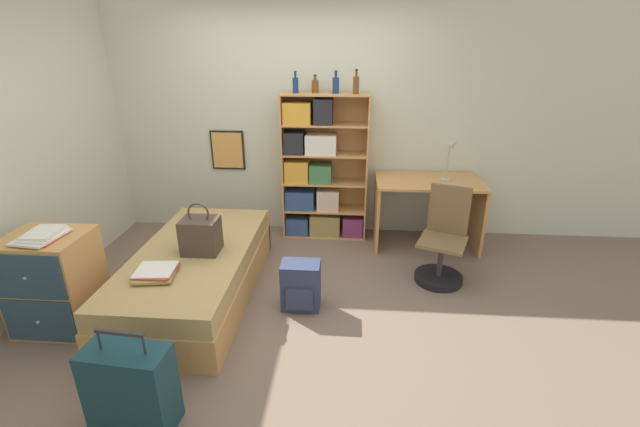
{
  "coord_description": "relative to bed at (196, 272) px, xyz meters",
  "views": [
    {
      "loc": [
        0.64,
        -3.23,
        2.15
      ],
      "look_at": [
        0.39,
        0.2,
        0.75
      ],
      "focal_mm": 24.0,
      "sensor_mm": 36.0,
      "label": 1
    }
  ],
  "objects": [
    {
      "name": "wall_back",
      "position": [
        0.71,
        1.58,
        1.08
      ],
      "size": [
        10.0,
        0.09,
        2.6
      ],
      "color": "beige",
      "rests_on": "ground_plane"
    },
    {
      "name": "bottle_clear",
      "position": [
        1.17,
        1.37,
        1.49
      ],
      "size": [
        0.07,
        0.07,
        0.23
      ],
      "color": "navy",
      "rests_on": "bookcase"
    },
    {
      "name": "wall_left",
      "position": [
        -1.38,
        -0.02,
        1.08
      ],
      "size": [
        0.06,
        10.0,
        2.6
      ],
      "color": "beige",
      "rests_on": "ground_plane"
    },
    {
      "name": "suitcase",
      "position": [
        0.12,
        -1.42,
        0.05
      ],
      "size": [
        0.51,
        0.28,
        0.67
      ],
      "color": "#143842",
      "rests_on": "ground_plane"
    },
    {
      "name": "ground_plane",
      "position": [
        0.71,
        -0.02,
        -0.22
      ],
      "size": [
        14.0,
        14.0,
        0.0
      ],
      "primitive_type": "plane",
      "color": "#756051"
    },
    {
      "name": "bed",
      "position": [
        0.0,
        0.0,
        0.0
      ],
      "size": [
        0.97,
        1.98,
        0.45
      ],
      "color": "tan",
      "rests_on": "ground_plane"
    },
    {
      "name": "bottle_green",
      "position": [
        0.75,
        1.37,
        1.49
      ],
      "size": [
        0.06,
        0.06,
        0.22
      ],
      "color": "navy",
      "rests_on": "bookcase"
    },
    {
      "name": "desk_lamp",
      "position": [
        2.4,
        1.2,
        0.86
      ],
      "size": [
        0.16,
        0.12,
        0.48
      ],
      "color": "#ADA89E",
      "rests_on": "desk"
    },
    {
      "name": "bottle_brown",
      "position": [
        0.95,
        1.42,
        1.48
      ],
      "size": [
        0.07,
        0.07,
        0.18
      ],
      "color": "brown",
      "rests_on": "bookcase"
    },
    {
      "name": "waste_bin",
      "position": [
        2.33,
        1.13,
        -0.08
      ],
      "size": [
        0.22,
        0.22,
        0.29
      ],
      "color": "slate",
      "rests_on": "ground_plane"
    },
    {
      "name": "bottle_blue",
      "position": [
        1.38,
        1.33,
        1.5
      ],
      "size": [
        0.06,
        0.06,
        0.25
      ],
      "color": "brown",
      "rests_on": "bookcase"
    },
    {
      "name": "handbag",
      "position": [
        0.09,
        -0.04,
        0.38
      ],
      "size": [
        0.31,
        0.25,
        0.45
      ],
      "color": "#47382D",
      "rests_on": "bed"
    },
    {
      "name": "backpack",
      "position": [
        0.96,
        -0.13,
        -0.02
      ],
      "size": [
        0.33,
        0.25,
        0.42
      ],
      "color": "#2D3856",
      "rests_on": "ground_plane"
    },
    {
      "name": "desk_chair",
      "position": [
        2.24,
        0.44,
        0.07
      ],
      "size": [
        0.53,
        0.53,
        0.9
      ],
      "color": "black",
      "rests_on": "ground_plane"
    },
    {
      "name": "dresser",
      "position": [
        -0.93,
        -0.53,
        0.17
      ],
      "size": [
        0.59,
        0.52,
        0.79
      ],
      "color": "tan",
      "rests_on": "ground_plane"
    },
    {
      "name": "desk",
      "position": [
        2.19,
        1.2,
        0.3
      ],
      "size": [
        1.13,
        0.67,
        0.76
      ],
      "color": "tan",
      "rests_on": "ground_plane"
    },
    {
      "name": "magazine_pile_on_dresser",
      "position": [
        -0.9,
        -0.56,
        0.59
      ],
      "size": [
        0.3,
        0.37,
        0.06
      ],
      "color": "#B2382D",
      "rests_on": "dresser"
    },
    {
      "name": "book_stack_on_bed",
      "position": [
        -0.13,
        -0.46,
        0.26
      ],
      "size": [
        0.34,
        0.37,
        0.06
      ],
      "color": "#99894C",
      "rests_on": "bed"
    },
    {
      "name": "bookcase",
      "position": [
        0.98,
        1.37,
        0.51
      ],
      "size": [
        0.95,
        0.32,
        1.63
      ],
      "color": "tan",
      "rests_on": "ground_plane"
    }
  ]
}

